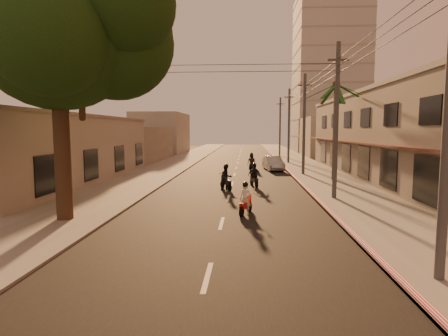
{
  "coord_description": "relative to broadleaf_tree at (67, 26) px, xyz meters",
  "views": [
    {
      "loc": [
        1.05,
        -13.93,
        4.06
      ],
      "look_at": [
        -0.27,
        8.36,
        1.79
      ],
      "focal_mm": 30.0,
      "sensor_mm": 36.0,
      "label": 1
    }
  ],
  "objects": [
    {
      "name": "ground",
      "position": [
        6.61,
        -2.14,
        -8.48
      ],
      "size": [
        160.0,
        160.0,
        0.0
      ],
      "primitive_type": "plane",
      "color": "#383023",
      "rests_on": "ground"
    },
    {
      "name": "road",
      "position": [
        6.61,
        17.86,
        -8.47
      ],
      "size": [
        10.0,
        140.0,
        0.02
      ],
      "primitive_type": "cube",
      "color": "black",
      "rests_on": "ground"
    },
    {
      "name": "sidewalk_right",
      "position": [
        14.11,
        17.86,
        -8.42
      ],
      "size": [
        5.0,
        140.0,
        0.12
      ],
      "primitive_type": "cube",
      "color": "slate",
      "rests_on": "ground"
    },
    {
      "name": "sidewalk_left",
      "position": [
        -0.89,
        17.86,
        -8.42
      ],
      "size": [
        5.0,
        140.0,
        0.12
      ],
      "primitive_type": "cube",
      "color": "slate",
      "rests_on": "ground"
    },
    {
      "name": "curb_stripe",
      "position": [
        11.71,
        12.86,
        -8.38
      ],
      "size": [
        0.2,
        60.0,
        0.2
      ],
      "primitive_type": "cube",
      "color": "red",
      "rests_on": "ground"
    },
    {
      "name": "shophouse_row",
      "position": [
        20.57,
        15.86,
        -4.83
      ],
      "size": [
        8.8,
        34.2,
        7.3
      ],
      "color": "gray",
      "rests_on": "ground"
    },
    {
      "name": "left_building",
      "position": [
        -7.37,
        11.86,
        -5.88
      ],
      "size": [
        8.2,
        24.2,
        5.2
      ],
      "color": "#A09C90",
      "rests_on": "ground"
    },
    {
      "name": "distant_tower",
      "position": [
        22.61,
        53.86,
        5.52
      ],
      "size": [
        12.1,
        12.1,
        28.0
      ],
      "color": "#B7B5B2",
      "rests_on": "ground"
    },
    {
      "name": "broadleaf_tree",
      "position": [
        0.0,
        0.0,
        0.0
      ],
      "size": [
        9.6,
        8.7,
        12.1
      ],
      "color": "black",
      "rests_on": "ground"
    },
    {
      "name": "palm_tree",
      "position": [
        14.61,
        13.86,
        -1.33
      ],
      "size": [
        5.0,
        5.0,
        8.2
      ],
      "color": "black",
      "rests_on": "ground"
    },
    {
      "name": "utility_poles",
      "position": [
        12.81,
        17.86,
        -1.94
      ],
      "size": [
        1.2,
        48.26,
        9.0
      ],
      "color": "#38383A",
      "rests_on": "ground"
    },
    {
      "name": "filler_right",
      "position": [
        20.61,
        42.86,
        -5.48
      ],
      "size": [
        8.0,
        14.0,
        6.0
      ],
      "primitive_type": "cube",
      "color": "#A09C90",
      "rests_on": "ground"
    },
    {
      "name": "filler_left_near",
      "position": [
        -7.39,
        31.86,
        -6.28
      ],
      "size": [
        8.0,
        14.0,
        4.4
      ],
      "primitive_type": "cube",
      "color": "#A09C90",
      "rests_on": "ground"
    },
    {
      "name": "filler_left_far",
      "position": [
        -7.39,
        49.86,
        -4.98
      ],
      "size": [
        8.0,
        14.0,
        7.0
      ],
      "primitive_type": "cube",
      "color": "#A09C90",
      "rests_on": "ground"
    },
    {
      "name": "scooter_red",
      "position": [
        7.64,
        1.6,
        -7.75
      ],
      "size": [
        0.87,
        1.59,
        1.62
      ],
      "rotation": [
        0.0,
        0.0,
        -0.34
      ],
      "color": "black",
      "rests_on": "ground"
    },
    {
      "name": "scooter_mid_a",
      "position": [
        6.33,
        8.97,
        -7.65
      ],
      "size": [
        1.33,
        1.69,
        1.8
      ],
      "rotation": [
        0.0,
        0.0,
        0.45
      ],
      "color": "black",
      "rests_on": "ground"
    },
    {
      "name": "scooter_mid_b",
      "position": [
        8.25,
        10.49,
        -7.69
      ],
      "size": [
        1.17,
        1.72,
        1.73
      ],
      "rotation": [
        0.0,
        0.0,
        0.27
      ],
      "color": "black",
      "rests_on": "ground"
    },
    {
      "name": "scooter_far_a",
      "position": [
        8.22,
        22.06,
        -7.67
      ],
      "size": [
        1.03,
        1.78,
        1.77
      ],
      "rotation": [
        0.0,
        0.0,
        -0.2
      ],
      "color": "black",
      "rests_on": "ground"
    },
    {
      "name": "parked_car",
      "position": [
        10.38,
        21.6,
        -7.76
      ],
      "size": [
        2.72,
        4.77,
        1.43
      ],
      "primitive_type": "imported",
      "rotation": [
        0.0,
        0.0,
        0.14
      ],
      "color": "#A5A7AD",
      "rests_on": "ground"
    }
  ]
}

